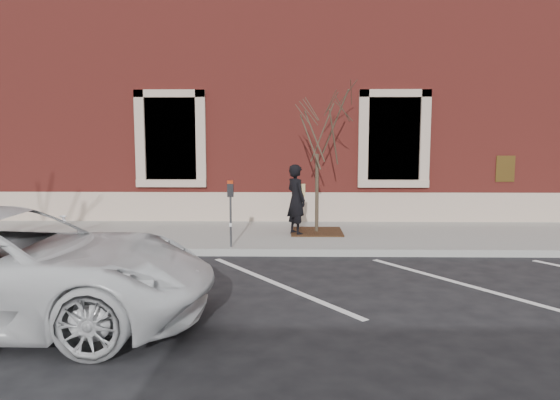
{
  "coord_description": "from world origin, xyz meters",
  "views": [
    {
      "loc": [
        0.21,
        -11.24,
        2.57
      ],
      "look_at": [
        0.0,
        0.6,
        1.1
      ],
      "focal_mm": 35.0,
      "sensor_mm": 36.0,
      "label": 1
    }
  ],
  "objects_px": {
    "white_truck": "(1,267)",
    "parking_meter": "(230,201)",
    "man": "(296,200)",
    "sapling": "(317,132)"
  },
  "relations": [
    {
      "from": "sapling",
      "to": "white_truck",
      "type": "relative_size",
      "value": 0.61
    },
    {
      "from": "man",
      "to": "white_truck",
      "type": "xyz_separation_m",
      "value": [
        -3.99,
        -5.8,
        -0.2
      ]
    },
    {
      "from": "parking_meter",
      "to": "sapling",
      "type": "distance_m",
      "value": 2.96
    },
    {
      "from": "man",
      "to": "parking_meter",
      "type": "height_order",
      "value": "man"
    },
    {
      "from": "sapling",
      "to": "white_truck",
      "type": "bearing_deg",
      "value": -126.45
    },
    {
      "from": "white_truck",
      "to": "parking_meter",
      "type": "bearing_deg",
      "value": -30.94
    },
    {
      "from": "parking_meter",
      "to": "sapling",
      "type": "bearing_deg",
      "value": 17.88
    },
    {
      "from": "parking_meter",
      "to": "white_truck",
      "type": "relative_size",
      "value": 0.25
    },
    {
      "from": "white_truck",
      "to": "man",
      "type": "bearing_deg",
      "value": -34.59
    },
    {
      "from": "man",
      "to": "sapling",
      "type": "height_order",
      "value": "sapling"
    }
  ]
}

